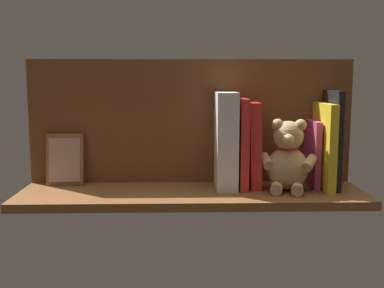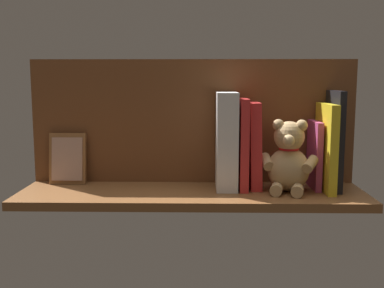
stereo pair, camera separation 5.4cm
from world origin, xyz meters
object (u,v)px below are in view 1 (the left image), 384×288
Objects in this scene: book_0 at (332,139)px; dictionary_thick_white at (226,140)px; picture_frame_leaning at (65,160)px; teddy_bear at (288,159)px.

book_0 is 28.42cm from dictionary_thick_white.
dictionary_thick_white is at bearing 174.28° from picture_frame_leaning.
teddy_bear is 1.32× the size of picture_frame_leaning.
teddy_bear is (12.47, 3.45, -4.75)cm from book_0.
teddy_bear is 0.74× the size of dictionary_thick_white.
dictionary_thick_white reaches higher than teddy_bear.
book_0 is 72.92cm from picture_frame_leaning.
book_0 reaches higher than teddy_bear.
dictionary_thick_white is 1.80× the size of picture_frame_leaning.
book_0 reaches higher than dictionary_thick_white.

